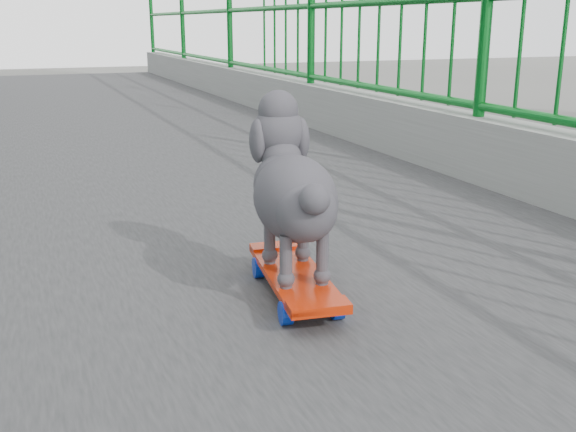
# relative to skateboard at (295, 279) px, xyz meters

# --- Properties ---
(skateboard) EXTENTS (0.22, 0.54, 0.07)m
(skateboard) POSITION_rel_skateboard_xyz_m (0.00, 0.00, 0.00)
(skateboard) COLOR red
(skateboard) RESTS_ON footbridge
(poodle) EXTENTS (0.26, 0.52, 0.44)m
(poodle) POSITION_rel_skateboard_xyz_m (0.00, 0.03, 0.25)
(poodle) COLOR #2C292E
(poodle) RESTS_ON skateboard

